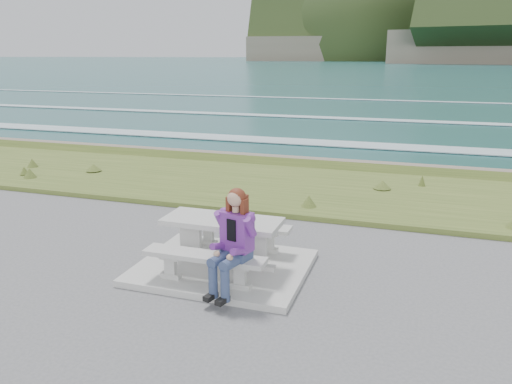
% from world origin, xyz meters
% --- Properties ---
extents(concrete_slab, '(2.60, 2.10, 0.10)m').
position_xyz_m(concrete_slab, '(0.00, 0.00, 0.05)').
color(concrete_slab, '#A3A39E').
rests_on(concrete_slab, ground).
extents(picnic_table, '(1.80, 0.75, 0.75)m').
position_xyz_m(picnic_table, '(0.00, 0.00, 0.68)').
color(picnic_table, '#A3A39E').
rests_on(picnic_table, concrete_slab).
extents(bench_landward, '(1.80, 0.35, 0.45)m').
position_xyz_m(bench_landward, '(0.00, -0.70, 0.45)').
color(bench_landward, '#A3A39E').
rests_on(bench_landward, concrete_slab).
extents(bench_seaward, '(1.80, 0.35, 0.45)m').
position_xyz_m(bench_seaward, '(0.00, 0.70, 0.45)').
color(bench_seaward, '#A3A39E').
rests_on(bench_seaward, concrete_slab).
extents(grass_verge, '(160.00, 4.50, 0.22)m').
position_xyz_m(grass_verge, '(0.00, 5.00, 0.00)').
color(grass_verge, '#3D531F').
rests_on(grass_verge, ground).
extents(shore_drop, '(160.00, 0.80, 2.20)m').
position_xyz_m(shore_drop, '(0.00, 7.90, 0.00)').
color(shore_drop, '#6B6150').
rests_on(shore_drop, ground).
extents(ocean, '(1600.00, 1600.00, 0.09)m').
position_xyz_m(ocean, '(0.00, 25.09, -1.74)').
color(ocean, '#1D5354').
rests_on(ocean, ground).
extents(seated_woman, '(0.58, 0.80, 1.45)m').
position_xyz_m(seated_woman, '(0.45, -0.83, 0.63)').
color(seated_woman, navy).
rests_on(seated_woman, concrete_slab).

